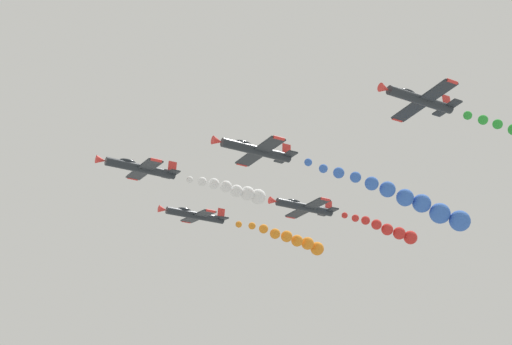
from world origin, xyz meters
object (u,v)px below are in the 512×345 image
object	(u,v)px
airplane_left_inner	(255,150)
airplane_left_outer	(304,207)
airplane_lead	(140,168)
airplane_right_inner	(194,215)
airplane_right_outer	(419,99)

from	to	relation	value
airplane_left_inner	airplane_left_outer	world-z (taller)	airplane_left_inner
airplane_lead	airplane_left_outer	bearing A→B (deg)	-88.62
airplane_left_inner	airplane_right_inner	xyz separation A→B (m)	(22.80, -2.01, -0.22)
airplane_right_inner	airplane_right_outer	distance (m)	38.28
airplane_right_inner	airplane_left_outer	world-z (taller)	airplane_right_inner
airplane_right_inner	airplane_right_outer	world-z (taller)	airplane_right_outer
airplane_right_inner	airplane_lead	bearing A→B (deg)	132.59
airplane_left_outer	airplane_right_outer	world-z (taller)	airplane_right_outer
airplane_lead	airplane_right_outer	distance (m)	34.90
airplane_right_inner	airplane_right_outer	size ratio (longest dim) A/B	1.00
airplane_right_inner	airplane_right_outer	xyz separation A→B (m)	(-36.15, -11.92, 4.03)
airplane_left_inner	airplane_right_inner	bearing A→B (deg)	-5.04
airplane_right_inner	airplane_left_outer	distance (m)	16.28
airplane_left_inner	airplane_right_inner	world-z (taller)	airplane_left_inner
airplane_lead	airplane_right_outer	world-z (taller)	airplane_right_outer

